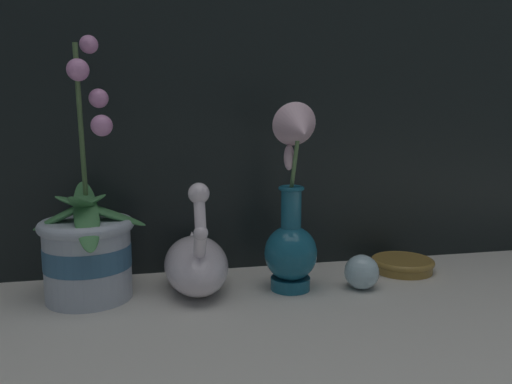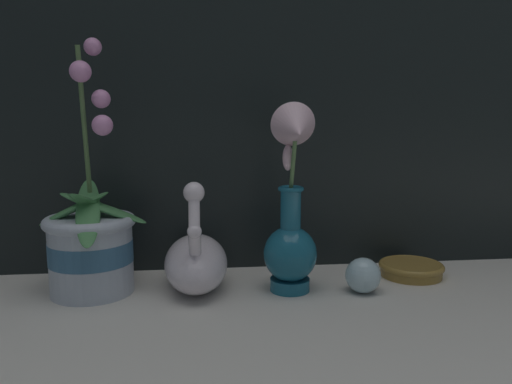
# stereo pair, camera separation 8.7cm
# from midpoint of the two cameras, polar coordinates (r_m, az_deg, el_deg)

# --- Properties ---
(ground_plane) EXTENTS (2.80, 2.80, 0.00)m
(ground_plane) POSITION_cam_midpoint_polar(r_m,az_deg,el_deg) (0.81, -0.26, -13.60)
(ground_plane) COLOR beige
(orchid_potted_plant) EXTENTS (0.19, 0.22, 0.43)m
(orchid_potted_plant) POSITION_cam_midpoint_polar(r_m,az_deg,el_deg) (0.90, -21.36, -5.85)
(orchid_potted_plant) COLOR #B2BCCC
(orchid_potted_plant) RESTS_ON ground_plane
(swan_figurine) EXTENTS (0.11, 0.22, 0.20)m
(swan_figurine) POSITION_cam_midpoint_polar(r_m,az_deg,el_deg) (0.89, -9.69, -7.89)
(swan_figurine) COLOR white
(swan_figurine) RESTS_ON ground_plane
(blue_vase) EXTENTS (0.09, 0.13, 0.33)m
(blue_vase) POSITION_cam_midpoint_polar(r_m,az_deg,el_deg) (0.86, 1.33, -3.51)
(blue_vase) COLOR #195B75
(blue_vase) RESTS_ON ground_plane
(glass_sphere) EXTENTS (0.06, 0.06, 0.06)m
(glass_sphere) POSITION_cam_midpoint_polar(r_m,az_deg,el_deg) (0.91, 9.30, -9.05)
(glass_sphere) COLOR silver
(glass_sphere) RESTS_ON ground_plane
(amber_dish) EXTENTS (0.12, 0.12, 0.03)m
(amber_dish) POSITION_cam_midpoint_polar(r_m,az_deg,el_deg) (1.03, 14.08, -7.99)
(amber_dish) COLOR olive
(amber_dish) RESTS_ON ground_plane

